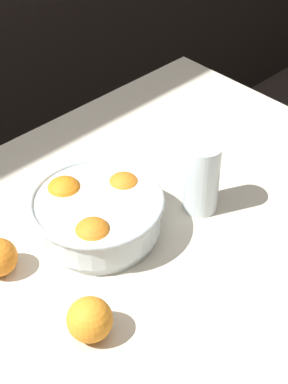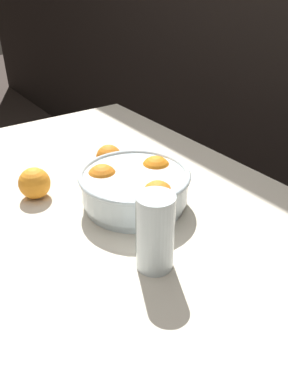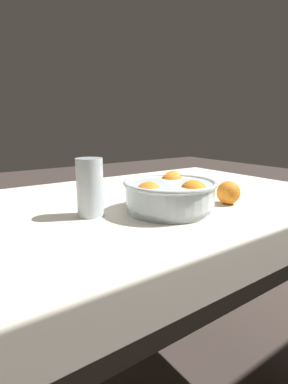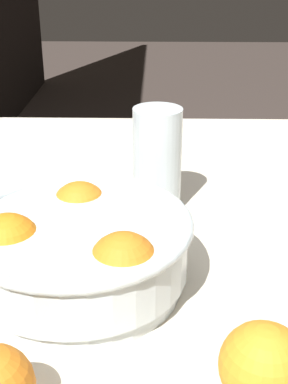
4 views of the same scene
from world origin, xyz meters
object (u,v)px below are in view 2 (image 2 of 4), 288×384
at_px(orange_loose_near_bowl, 109,157).
at_px(juice_glass, 155,236).
at_px(fruit_bowl, 135,186).
at_px(orange_loose_front, 35,183).

bearing_deg(orange_loose_near_bowl, juice_glass, -18.75).
bearing_deg(juice_glass, fruit_bowl, 155.53).
bearing_deg(orange_loose_near_bowl, fruit_bowl, -12.52).
relative_size(juice_glass, orange_loose_front, 2.00).
xyz_separation_m(fruit_bowl, juice_glass, (0.20, -0.09, 0.02)).
distance_m(orange_loose_near_bowl, orange_loose_front, 0.22).
relative_size(fruit_bowl, juice_glass, 1.69).
relative_size(orange_loose_near_bowl, orange_loose_front, 0.92).
height_order(fruit_bowl, orange_loose_front, fruit_bowl).
distance_m(fruit_bowl, juice_glass, 0.22).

